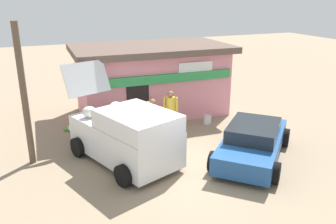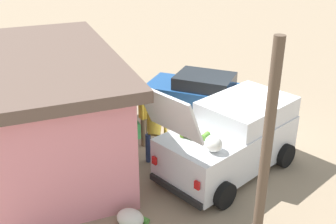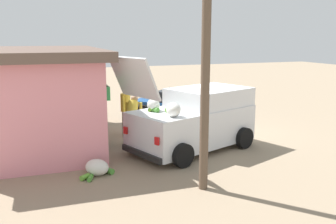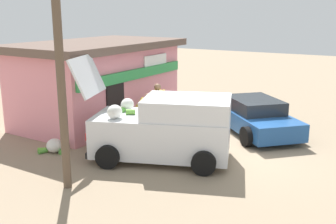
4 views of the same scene
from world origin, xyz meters
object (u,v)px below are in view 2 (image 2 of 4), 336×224
at_px(storefront_bar, 43,108).
at_px(parked_sedan, 204,92).
at_px(unloaded_banana_pile, 130,219).
at_px(paint_bucket, 113,116).
at_px(customer_bending, 155,130).
at_px(vendor_standing, 144,113).
at_px(delivery_van, 231,138).

distance_m(storefront_bar, parked_sedan, 5.99).
height_order(unloaded_banana_pile, paint_bucket, unloaded_banana_pile).
bearing_deg(customer_bending, parked_sedan, -47.96).
relative_size(parked_sedan, paint_bucket, 11.57).
bearing_deg(vendor_standing, customer_bending, 177.23).
xyz_separation_m(customer_bending, paint_bucket, (2.85, 0.40, -0.74)).
xyz_separation_m(customer_bending, unloaded_banana_pile, (-2.39, 1.57, -0.74)).
distance_m(delivery_van, vendor_standing, 2.75).
relative_size(customer_bending, unloaded_banana_pile, 1.70).
height_order(parked_sedan, paint_bucket, parked_sedan).
bearing_deg(unloaded_banana_pile, paint_bucket, -12.61).
distance_m(delivery_van, unloaded_banana_pile, 3.52).
distance_m(storefront_bar, customer_bending, 3.07).
bearing_deg(vendor_standing, storefront_bar, 85.10).
bearing_deg(paint_bucket, customer_bending, -172.09).
relative_size(delivery_van, vendor_standing, 2.70).
height_order(delivery_van, unloaded_banana_pile, delivery_van).
xyz_separation_m(storefront_bar, customer_bending, (-1.23, -2.74, -0.64)).
bearing_deg(parked_sedan, paint_bucket, 87.21).
relative_size(parked_sedan, customer_bending, 2.72).
xyz_separation_m(parked_sedan, unloaded_banana_pile, (-5.08, 4.55, -0.39)).
bearing_deg(storefront_bar, customer_bending, -114.20).
bearing_deg(delivery_van, vendor_standing, 36.27).
bearing_deg(parked_sedan, delivery_van, 161.49).
bearing_deg(parked_sedan, unloaded_banana_pile, 138.11).
bearing_deg(customer_bending, delivery_van, -126.14).
xyz_separation_m(delivery_van, vendor_standing, (2.22, 1.63, 0.08)).
distance_m(parked_sedan, vendor_standing, 3.42).
xyz_separation_m(delivery_van, customer_bending, (1.22, 1.67, -0.01)).
relative_size(storefront_bar, delivery_van, 1.48).
relative_size(vendor_standing, unloaded_banana_pile, 1.92).
bearing_deg(vendor_standing, parked_sedan, -59.97).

